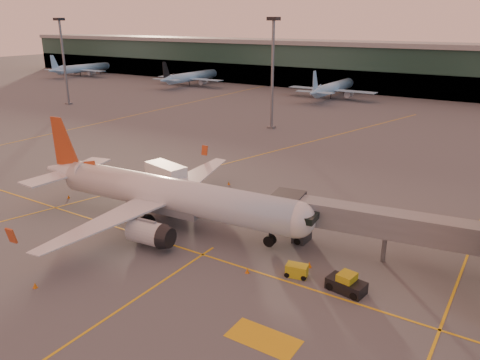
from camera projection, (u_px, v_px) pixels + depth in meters
The scene contains 16 objects.
ground at pixel (138, 261), 50.79m from camera, with size 600.00×600.00×0.00m, color #4C4F54.
taxi_markings at pixel (275, 156), 89.99m from camera, with size 100.12×173.00×0.01m.
terminal at pixel (429, 70), 161.02m from camera, with size 400.00×20.00×17.60m.
mast_west_far at pixel (63, 55), 141.29m from camera, with size 2.40×2.40×25.60m.
mast_west_near at pixel (273, 66), 108.80m from camera, with size 2.40×2.40×25.60m.
distant_aircraft_row at pixel (344, 99), 155.58m from camera, with size 290.00×34.00×13.00m.
main_airplane at pixel (165, 195), 58.88m from camera, with size 40.66×36.69×12.27m.
jet_bridge at pixel (401, 228), 48.93m from camera, with size 26.81×6.94×6.01m.
catering_truck at pixel (167, 179), 68.03m from camera, with size 7.11×4.35×5.15m.
gpu_cart at pixel (297, 271), 47.60m from camera, with size 2.44×1.74×1.30m.
pushback_tug at pixel (346, 284), 44.94m from camera, with size 3.92×2.51×1.88m.
cone_nose at pixel (309, 265), 49.46m from camera, with size 0.50×0.50×0.64m.
cone_tail at pixel (69, 197), 68.76m from camera, with size 0.40×0.40×0.51m.
cone_wing_right at pixel (35, 285), 45.65m from camera, with size 0.45×0.45×0.57m.
cone_wing_left at pixel (229, 183), 74.41m from camera, with size 0.43×0.43×0.55m.
cone_fwd at pixel (247, 271), 48.35m from camera, with size 0.43×0.43×0.55m.
Camera 1 is at (33.68, -32.12, 24.78)m, focal length 35.00 mm.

